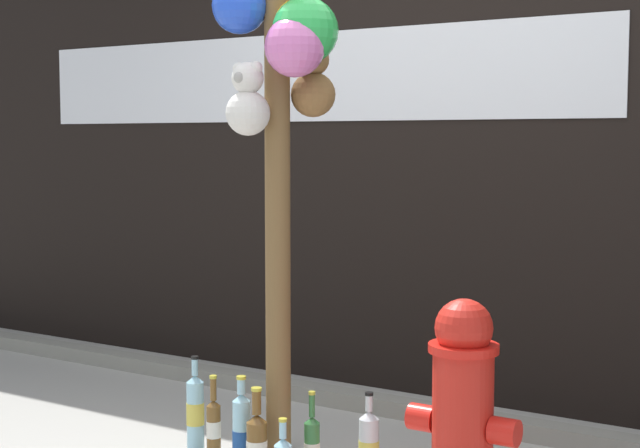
# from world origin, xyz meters

# --- Properties ---
(building_wall) EXTENTS (10.00, 0.21, 3.54)m
(building_wall) POSITION_xyz_m (-0.00, 1.66, 1.77)
(building_wall) COLOR black
(building_wall) RESTS_ON ground_plane
(curb_strip) EXTENTS (8.00, 0.12, 0.08)m
(curb_strip) POSITION_xyz_m (0.00, 1.16, 0.04)
(curb_strip) COLOR gray
(curb_strip) RESTS_ON ground_plane
(memorial_post) EXTENTS (0.49, 0.40, 3.04)m
(memorial_post) POSITION_xyz_m (-0.09, 0.20, 1.76)
(memorial_post) COLOR brown
(memorial_post) RESTS_ON ground_plane
(fire_hydrant) EXTENTS (0.41, 0.25, 0.76)m
(fire_hydrant) POSITION_xyz_m (0.63, 0.25, 0.38)
(fire_hydrant) COLOR red
(fire_hydrant) RESTS_ON ground_plane
(bottle_0) EXTENTS (0.07, 0.07, 0.41)m
(bottle_0) POSITION_xyz_m (-0.57, 0.25, 0.17)
(bottle_0) COLOR #93CCE0
(bottle_0) RESTS_ON ground_plane
(bottle_2) EXTENTS (0.06, 0.06, 0.39)m
(bottle_2) POSITION_xyz_m (-0.30, 0.49, 0.17)
(bottle_2) COLOR #B2DBEA
(bottle_2) RESTS_ON ground_plane
(bottle_3) EXTENTS (0.06, 0.06, 0.33)m
(bottle_3) POSITION_xyz_m (-0.02, 0.29, 0.12)
(bottle_3) COLOR #337038
(bottle_3) RESTS_ON ground_plane
(bottle_4) EXTENTS (0.06, 0.06, 0.36)m
(bottle_4) POSITION_xyz_m (-0.43, 0.19, 0.14)
(bottle_4) COLOR brown
(bottle_4) RESTS_ON ground_plane
(bottle_5) EXTENTS (0.07, 0.07, 0.39)m
(bottle_5) POSITION_xyz_m (-0.25, 0.14, 0.16)
(bottle_5) COLOR #93CCE0
(bottle_5) RESTS_ON ground_plane
(bottle_6) EXTENTS (0.08, 0.08, 0.37)m
(bottle_6) POSITION_xyz_m (-0.15, 0.10, 0.14)
(bottle_6) COLOR brown
(bottle_6) RESTS_ON ground_plane
(bottle_7) EXTENTS (0.08, 0.08, 0.32)m
(bottle_7) POSITION_xyz_m (0.17, 0.41, 0.12)
(bottle_7) COLOR silver
(bottle_7) RESTS_ON ground_plane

